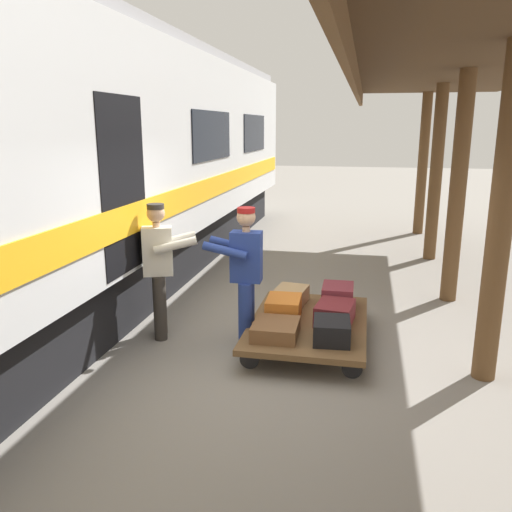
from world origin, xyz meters
TOP-DOWN VIEW (x-y plane):
  - ground_plane at (0.00, 0.00)m, footprint 60.00×60.00m
  - platform_canopy at (-2.05, -0.00)m, footprint 3.20×16.61m
  - train_car at (3.41, 0.00)m, footprint 3.02×20.31m
  - luggage_cart at (-0.17, -0.53)m, footprint 1.40×2.10m
  - suitcase_brown_leather at (0.14, 0.05)m, footprint 0.51×0.57m
  - suitcase_maroon_trunk at (-0.49, -0.53)m, footprint 0.49×0.59m
  - suitcase_burgundy_valise at (-0.49, -1.11)m, footprint 0.41×0.51m
  - suitcase_black_hardshell at (-0.49, 0.05)m, footprint 0.44×0.51m
  - suitcase_orange_carryall at (0.14, -0.53)m, footprint 0.43×0.52m
  - suitcase_tan_vintage at (0.14, -1.11)m, footprint 0.47×0.62m
  - porter_in_overalls at (0.58, -0.29)m, footprint 0.68×0.44m
  - porter_by_door at (1.67, -0.35)m, footprint 0.73×0.58m

SIDE VIEW (x-z plane):
  - ground_plane at x=0.00m, z-range 0.00..0.00m
  - luggage_cart at x=-0.17m, z-range 0.10..0.39m
  - suitcase_brown_leather at x=0.14m, z-range 0.29..0.46m
  - suitcase_tan_vintage at x=0.14m, z-range 0.29..0.50m
  - suitcase_black_hardshell at x=-0.49m, z-range 0.29..0.53m
  - suitcase_maroon_trunk at x=-0.49m, z-range 0.29..0.54m
  - suitcase_orange_carryall at x=0.14m, z-range 0.29..0.56m
  - suitcase_burgundy_valise at x=-0.49m, z-range 0.29..0.59m
  - porter_in_overalls at x=0.58m, z-range 0.07..1.78m
  - porter_by_door at x=1.67m, z-range 0.07..1.78m
  - train_car at x=3.41m, z-range 0.06..4.06m
  - platform_canopy at x=-2.05m, z-range 1.45..5.01m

